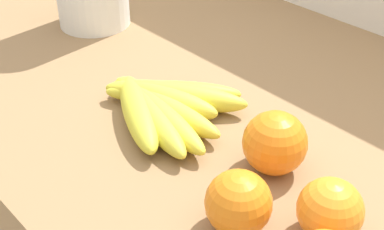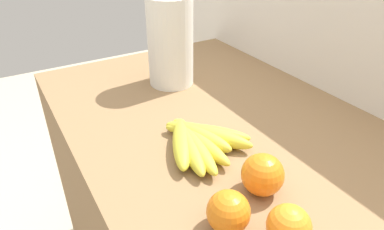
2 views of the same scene
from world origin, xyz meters
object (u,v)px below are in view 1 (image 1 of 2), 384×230
Objects in this scene: banana_bunch at (160,105)px; orange_far_right at (330,210)px; orange_center at (275,143)px; orange_front at (238,203)px.

orange_far_right is (0.28, -0.01, 0.02)m from banana_bunch.
orange_far_right is at bearing -2.05° from banana_bunch.
orange_far_right is 0.88× the size of orange_center.
orange_center is 0.11m from orange_front.
orange_front is (0.22, -0.07, 0.02)m from banana_bunch.
banana_bunch is 3.21× the size of orange_far_right.
orange_center is (0.18, 0.03, 0.02)m from banana_bunch.
orange_center is at bearing 159.37° from orange_far_right.
orange_far_right is 0.97× the size of orange_front.
orange_front is at bearing -69.52° from orange_center.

